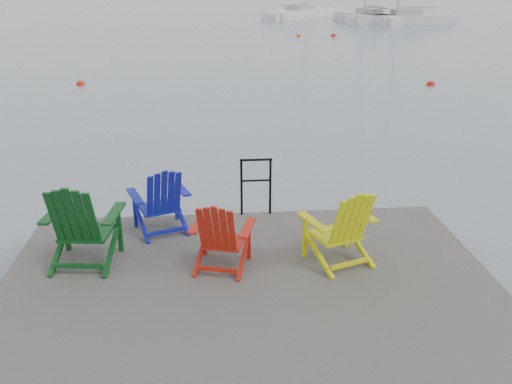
{
  "coord_description": "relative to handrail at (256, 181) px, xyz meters",
  "views": [
    {
      "loc": [
        -0.4,
        -5.2,
        3.93
      ],
      "look_at": [
        0.25,
        2.48,
        0.85
      ],
      "focal_mm": 38.0,
      "sensor_mm": 36.0,
      "label": 1
    }
  ],
  "objects": [
    {
      "name": "handrail",
      "position": [
        0.0,
        0.0,
        0.0
      ],
      "size": [
        0.48,
        0.04,
        0.9
      ],
      "color": "black",
      "rests_on": "dock"
    },
    {
      "name": "chair_green",
      "position": [
        -2.3,
        -1.38,
        0.03
      ],
      "size": [
        0.98,
        0.92,
        1.14
      ],
      "rotation": [
        0.0,
        0.0,
        -0.12
      ],
      "color": "#0B3E13",
      "rests_on": "dock"
    },
    {
      "name": "sailboat_near",
      "position": [
        13.54,
        42.15,
        -0.69
      ],
      "size": [
        4.55,
        7.59,
        10.36
      ],
      "rotation": [
        0.0,
        0.0,
        0.38
      ],
      "color": "silver",
      "rests_on": "ground"
    },
    {
      "name": "chair_yellow",
      "position": [
        0.95,
        -1.63,
        -0.02
      ],
      "size": [
        0.99,
        0.95,
        1.04
      ],
      "rotation": [
        0.0,
        0.0,
        0.35
      ],
      "color": "#C7C70B",
      "rests_on": "dock"
    },
    {
      "name": "buoy_c",
      "position": [
        8.07,
        30.88,
        -1.04
      ],
      "size": [
        0.4,
        0.4,
        0.4
      ],
      "primitive_type": "sphere",
      "color": "red",
      "rests_on": "ground"
    },
    {
      "name": "sailboat_far",
      "position": [
        16.23,
        40.53,
        -0.69
      ],
      "size": [
        8.21,
        2.19,
        11.34
      ],
      "rotation": [
        0.0,
        0.0,
        1.58
      ],
      "color": "silver",
      "rests_on": "ground"
    },
    {
      "name": "buoy_b",
      "position": [
        -5.64,
        13.85,
        -1.04
      ],
      "size": [
        0.33,
        0.33,
        0.33
      ],
      "primitive_type": "sphere",
      "color": "red",
      "rests_on": "ground"
    },
    {
      "name": "sailboat_mid",
      "position": [
        8.96,
        48.94,
        -0.69
      ],
      "size": [
        8.65,
        8.5,
        13.13
      ],
      "rotation": [
        0.0,
        0.0,
        -0.8
      ],
      "color": "white",
      "rests_on": "ground"
    },
    {
      "name": "chair_blue",
      "position": [
        -1.39,
        -0.51,
        -0.04
      ],
      "size": [
        0.95,
        0.9,
        0.99
      ],
      "rotation": [
        0.0,
        0.0,
        0.35
      ],
      "color": "#0D1390",
      "rests_on": "dock"
    },
    {
      "name": "buoy_d",
      "position": [
        5.61,
        30.91,
        -1.04
      ],
      "size": [
        0.32,
        0.32,
        0.32
      ],
      "primitive_type": "sphere",
      "color": "#C43E0B",
      "rests_on": "ground"
    },
    {
      "name": "chair_red",
      "position": [
        -0.58,
        -1.63,
        -0.07
      ],
      "size": [
        0.87,
        0.82,
        0.94
      ],
      "rotation": [
        0.0,
        0.0,
        -0.27
      ],
      "color": "#AA190C",
      "rests_on": "dock"
    },
    {
      "name": "ground",
      "position": [
        -0.25,
        -2.45,
        -1.04
      ],
      "size": [
        400.0,
        400.0,
        0.0
      ],
      "primitive_type": "plane",
      "color": "slate",
      "rests_on": "ground"
    },
    {
      "name": "dock",
      "position": [
        -0.25,
        -2.45,
        -0.69
      ],
      "size": [
        6.0,
        5.0,
        1.4
      ],
      "color": "#322F2D",
      "rests_on": "ground"
    },
    {
      "name": "buoy_a",
      "position": [
        7.86,
        12.65,
        -1.04
      ],
      "size": [
        0.33,
        0.33,
        0.33
      ],
      "primitive_type": "sphere",
      "color": "red",
      "rests_on": "ground"
    }
  ]
}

